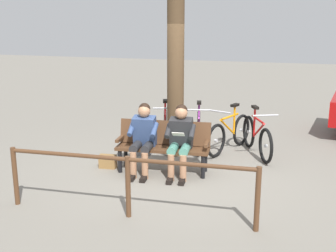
% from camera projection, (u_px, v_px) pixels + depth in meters
% --- Properties ---
extents(ground_plane, '(40.00, 40.00, 0.00)m').
position_uv_depth(ground_plane, '(180.00, 172.00, 7.39)').
color(ground_plane, slate).
extents(bench, '(1.64, 0.65, 0.87)m').
position_uv_depth(bench, '(164.00, 143.00, 7.35)').
color(bench, '#51331E').
rests_on(bench, ground).
extents(person_reading, '(0.52, 0.79, 1.20)m').
position_uv_depth(person_reading, '(180.00, 137.00, 7.10)').
color(person_reading, '#262628').
rests_on(person_reading, ground).
extents(person_companion, '(0.52, 0.79, 1.20)m').
position_uv_depth(person_companion, '(143.00, 135.00, 7.22)').
color(person_companion, '#334772').
rests_on(person_companion, ground).
extents(handbag, '(0.31, 0.17, 0.24)m').
position_uv_depth(handbag, '(108.00, 161.00, 7.56)').
color(handbag, olive).
rests_on(handbag, ground).
extents(tree_trunk, '(0.32, 0.32, 3.05)m').
position_uv_depth(tree_trunk, '(176.00, 77.00, 7.99)').
color(tree_trunk, '#4C3823').
rests_on(tree_trunk, ground).
extents(litter_bin, '(0.34, 0.34, 0.74)m').
position_uv_depth(litter_bin, '(143.00, 136.00, 8.28)').
color(litter_bin, slate).
rests_on(litter_bin, ground).
extents(bicycle_orange, '(0.77, 1.55, 0.94)m').
position_uv_depth(bicycle_orange, '(257.00, 137.00, 8.25)').
color(bicycle_orange, black).
rests_on(bicycle_orange, ground).
extents(bicycle_purple, '(0.69, 1.60, 0.94)m').
position_uv_depth(bicycle_purple, '(229.00, 134.00, 8.49)').
color(bicycle_purple, black).
rests_on(bicycle_purple, ground).
extents(bicycle_red, '(0.55, 1.65, 0.94)m').
position_uv_depth(bicycle_red, '(199.00, 131.00, 8.71)').
color(bicycle_red, black).
rests_on(bicycle_red, ground).
extents(bicycle_black, '(0.64, 1.62, 0.94)m').
position_uv_depth(bicycle_black, '(165.00, 129.00, 8.87)').
color(bicycle_black, black).
rests_on(bicycle_black, ground).
extents(railing_fence, '(3.43, 0.29, 0.85)m').
position_uv_depth(railing_fence, '(128.00, 174.00, 5.58)').
color(railing_fence, '#51331E').
rests_on(railing_fence, ground).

